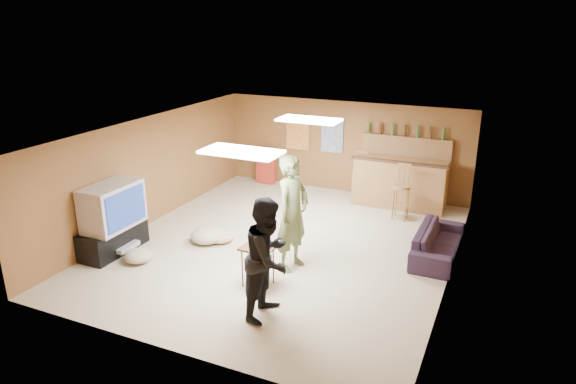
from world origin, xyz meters
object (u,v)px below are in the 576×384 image
at_px(person_olive, 293,213).
at_px(person_black, 268,258).
at_px(bar_counter, 400,183).
at_px(sofa, 438,243).
at_px(tv_body, 112,206).
at_px(tray_table, 258,266).

relative_size(person_olive, person_black, 1.12).
xyz_separation_m(bar_counter, sofa, (1.20, -2.23, -0.29)).
distance_m(bar_counter, person_olive, 3.84).
bearing_deg(sofa, tv_body, 113.03).
bearing_deg(person_olive, person_black, -158.30).
distance_m(tv_body, tray_table, 2.95).
xyz_separation_m(bar_counter, person_olive, (-1.00, -3.68, 0.44)).
xyz_separation_m(tv_body, sofa, (5.35, 2.22, -0.64)).
bearing_deg(tv_body, bar_counter, 47.00).
relative_size(tv_body, tray_table, 1.66).
distance_m(bar_counter, person_black, 5.20).
height_order(person_olive, sofa, person_olive).
bearing_deg(tray_table, person_black, -52.11).
height_order(tv_body, person_olive, person_olive).
bearing_deg(tray_table, bar_counter, 74.32).
distance_m(person_black, sofa, 3.55).
bearing_deg(sofa, person_olive, 123.81).
bearing_deg(person_black, sofa, -32.35).
bearing_deg(bar_counter, sofa, -61.71).
xyz_separation_m(tv_body, bar_counter, (4.15, 4.45, -0.35)).
relative_size(bar_counter, person_olive, 1.01).
bearing_deg(person_olive, sofa, -45.51).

